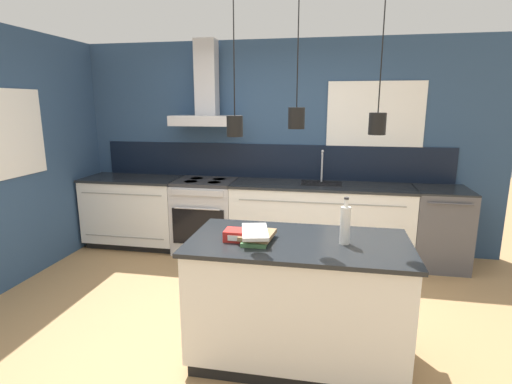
{
  "coord_description": "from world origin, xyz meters",
  "views": [
    {
      "loc": [
        0.76,
        -2.98,
        1.85
      ],
      "look_at": [
        0.09,
        0.53,
        1.05
      ],
      "focal_mm": 28.0,
      "sensor_mm": 36.0,
      "label": 1
    }
  ],
  "objects_px": {
    "bottle_on_island": "(345,224)",
    "book_stack": "(256,235)",
    "red_supply_box": "(238,235)",
    "oven_range": "(206,215)",
    "dishwasher": "(439,228)"
  },
  "relations": [
    {
      "from": "bottle_on_island",
      "to": "dishwasher",
      "type": "bearing_deg",
      "value": 60.75
    },
    {
      "from": "dishwasher",
      "to": "red_supply_box",
      "type": "relative_size",
      "value": 4.98
    },
    {
      "from": "oven_range",
      "to": "book_stack",
      "type": "distance_m",
      "value": 2.38
    },
    {
      "from": "book_stack",
      "to": "red_supply_box",
      "type": "bearing_deg",
      "value": -173.51
    },
    {
      "from": "dishwasher",
      "to": "book_stack",
      "type": "distance_m",
      "value": 2.75
    },
    {
      "from": "red_supply_box",
      "to": "oven_range",
      "type": "bearing_deg",
      "value": 113.6
    },
    {
      "from": "book_stack",
      "to": "red_supply_box",
      "type": "height_order",
      "value": "book_stack"
    },
    {
      "from": "book_stack",
      "to": "red_supply_box",
      "type": "relative_size",
      "value": 2.02
    },
    {
      "from": "oven_range",
      "to": "book_stack",
      "type": "height_order",
      "value": "book_stack"
    },
    {
      "from": "dishwasher",
      "to": "bottle_on_island",
      "type": "xyz_separation_m",
      "value": [
        -1.13,
        -2.03,
        0.59
      ]
    },
    {
      "from": "bottle_on_island",
      "to": "red_supply_box",
      "type": "relative_size",
      "value": 1.77
    },
    {
      "from": "oven_range",
      "to": "bottle_on_island",
      "type": "xyz_separation_m",
      "value": [
        1.64,
        -2.02,
        0.59
      ]
    },
    {
      "from": "bottle_on_island",
      "to": "red_supply_box",
      "type": "height_order",
      "value": "bottle_on_island"
    },
    {
      "from": "book_stack",
      "to": "dishwasher",
      "type": "bearing_deg",
      "value": 50.17
    },
    {
      "from": "bottle_on_island",
      "to": "book_stack",
      "type": "bearing_deg",
      "value": -174.91
    }
  ]
}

